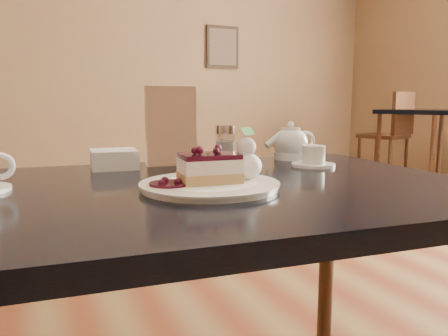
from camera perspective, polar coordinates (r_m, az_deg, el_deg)
name	(u,v)px	position (r m, az deg, el deg)	size (l,w,h in m)	color
main_table	(203,220)	(0.91, -2.77, -6.74)	(1.18, 0.83, 0.70)	black
dessert_plate	(210,186)	(0.84, -1.89, -2.31)	(0.26, 0.26, 0.01)	white
cheesecake_slice	(210,168)	(0.84, -1.90, -0.04)	(0.12, 0.09, 0.06)	tan
whipped_cream	(246,166)	(0.87, 2.92, 0.27)	(0.06, 0.06, 0.06)	white
berry_sauce	(169,184)	(0.82, -7.15, -2.08)	(0.08, 0.08, 0.01)	black
tea_set	(294,146)	(1.26, 9.18, 2.79)	(0.15, 0.26, 0.10)	white
menu_card	(171,126)	(1.16, -6.94, 5.43)	(0.13, 0.03, 0.21)	beige
sugar_shaker	(225,143)	(1.21, 0.13, 3.25)	(0.06, 0.06, 0.10)	white
napkin_stack	(114,159)	(1.14, -14.17, 1.14)	(0.11, 0.11, 0.05)	white
bg_table_far_right	(434,180)	(5.00, 25.76, -1.48)	(1.28, 1.95, 1.29)	black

